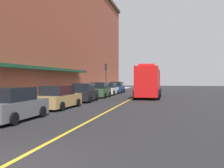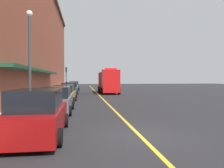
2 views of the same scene
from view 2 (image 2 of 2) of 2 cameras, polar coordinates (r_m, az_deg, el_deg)
The scene contains 17 objects.
ground_plane at distance 33.65m, azimuth -3.93°, elevation -2.44°, with size 112.00×112.00×0.00m, color #232326.
sidewalk_left at distance 33.79m, azimuth -14.49°, elevation -2.34°, with size 2.40×70.00×0.15m, color #ADA8A0.
lane_center_stripe at distance 33.65m, azimuth -3.93°, elevation -2.44°, with size 0.16×70.00×0.01m, color gold.
brick_building_left at distance 34.57m, azimuth -24.85°, elevation 12.31°, with size 10.65×64.00×17.73m.
parked_car_0 at distance 9.14m, azimuth -18.83°, elevation -7.62°, with size 2.12×4.83×1.89m.
parked_car_1 at distance 15.05m, azimuth -14.11°, elevation -4.22°, with size 2.05×4.71×1.76m.
parked_car_2 at distance 21.10m, azimuth -12.33°, elevation -2.66°, with size 2.18×4.94×1.69m.
parked_car_3 at distance 27.37m, azimuth -11.31°, elevation -1.65°, with size 2.15×4.44×1.76m.
parked_car_4 at distance 33.24m, azimuth -10.61°, elevation -1.08°, with size 2.07×4.20×1.78m.
parked_car_5 at distance 38.58m, azimuth -10.25°, elevation -0.81°, with size 1.97×4.25×1.64m.
parked_car_6 at distance 43.75m, azimuth -9.93°, elevation -0.49°, with size 2.15×4.17×1.74m.
fire_truck at distance 33.62m, azimuth -0.99°, elevation 0.60°, with size 2.79×7.68×3.75m.
parking_meter_0 at distance 21.43m, azimuth -16.04°, elevation -1.91°, with size 0.14×0.18×1.33m.
parking_meter_1 at distance 36.04m, azimuth -12.72°, elevation -0.53°, with size 0.14×0.18×1.33m.
parking_meter_2 at distance 15.32m, azimuth -19.34°, elevation -3.27°, with size 0.14×0.18×1.33m.
street_lamp_left at distance 16.55m, azimuth -20.78°, elevation 8.65°, with size 0.44×0.44×6.94m.
traffic_light_near at distance 42.53m, azimuth -11.91°, elevation 2.61°, with size 0.38×0.36×4.30m.
Camera 2 is at (-2.31, -8.49, 2.31)m, focal length 34.85 mm.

